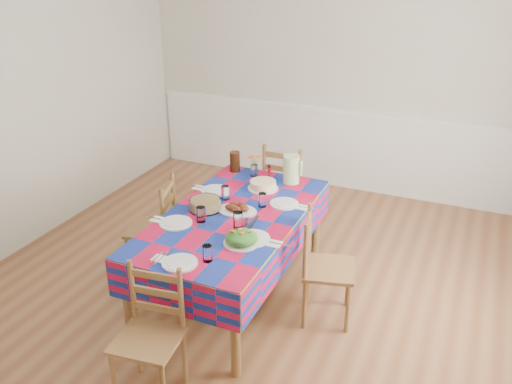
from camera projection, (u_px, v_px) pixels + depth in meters
room at (242, 140)px, 3.78m from camera, size 4.58×5.08×2.78m
wainscot at (334, 146)px, 6.21m from camera, size 4.41×0.06×0.92m
dining_table at (233, 224)px, 4.16m from camera, size 0.99×1.84×0.71m
setting_near_head at (189, 259)px, 3.50m from camera, size 0.38×0.25×0.11m
setting_left_near at (184, 220)px, 4.00m from camera, size 0.44×0.26×0.12m
setting_left_far at (218, 191)px, 4.46m from camera, size 0.43×0.26×0.11m
setting_right_near at (248, 232)px, 3.83m from camera, size 0.48×0.28×0.12m
setting_right_far at (277, 202)px, 4.27m from camera, size 0.43×0.25×0.11m
meat_platter at (237, 209)px, 4.17m from camera, size 0.32×0.23×0.06m
salad_platter at (241, 238)px, 3.72m from camera, size 0.25×0.25×0.11m
pasta_bowl at (205, 204)px, 4.19m from camera, size 0.25×0.25×0.09m
cake at (263, 185)px, 4.55m from camera, size 0.26×0.26×0.07m
serving_utensils at (250, 224)px, 3.99m from camera, size 0.12×0.28×0.01m
flower_vase at (254, 167)px, 4.78m from camera, size 0.13×0.11×0.21m
hot_sauce at (269, 172)px, 4.74m from camera, size 0.03×0.03×0.13m
green_pitcher at (291, 169)px, 4.64m from camera, size 0.14×0.14×0.24m
tea_pitcher at (235, 162)px, 4.89m from camera, size 0.09×0.09×0.18m
name_card at (170, 269)px, 3.42m from camera, size 0.08×0.03×0.02m
chair_near at (150, 336)px, 3.29m from camera, size 0.42×0.41×0.86m
chair_far at (286, 189)px, 5.20m from camera, size 0.41×0.39×0.92m
chair_left at (155, 228)px, 4.53m from camera, size 0.46×0.48×0.87m
chair_right at (323, 268)px, 3.97m from camera, size 0.45×0.46×0.87m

